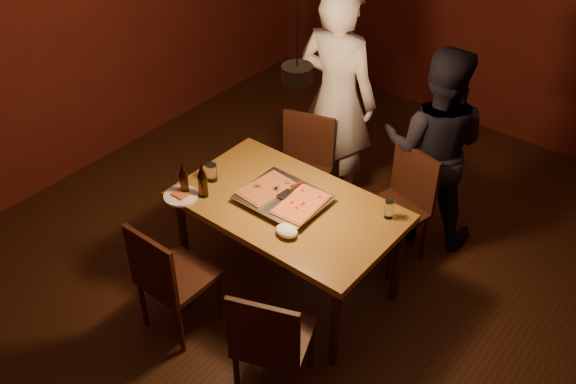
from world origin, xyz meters
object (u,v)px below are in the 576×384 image
Objects in this scene: dining_table at (288,212)px; beer_bottle_b at (203,181)px; plate_slice at (181,196)px; chair_far_right at (403,197)px; chair_near_left at (166,272)px; diner_dark at (434,147)px; pendant_lamp at (297,72)px; pizza_tray at (284,199)px; chair_near_right at (270,336)px; beer_bottle_a at (184,180)px; diner_white at (337,98)px; chair_far_left at (304,160)px.

beer_bottle_b is (-0.50, -0.29, 0.20)m from dining_table.
chair_far_right is at bearing 48.91° from plate_slice.
chair_near_left is 0.65m from beer_bottle_b.
beer_bottle_b is at bearing 37.37° from diner_dark.
pendant_lamp is (0.59, 0.25, 0.89)m from beer_bottle_b.
pizza_tray is at bearing -175.03° from dining_table.
pendant_lamp is (0.13, -0.03, 0.99)m from pizza_tray.
chair_far_right is 2.17× the size of plate_slice.
plate_slice is (-1.12, 0.41, 0.22)m from chair_near_right.
beer_bottle_b is 1.10m from pendant_lamp.
beer_bottle_a is 1.19m from pendant_lamp.
diner_white is at bearing 93.91° from chair_near_right.
beer_bottle_b is at bearing -156.90° from pendant_lamp.
chair_far_right and chair_near_left have the same top height.
diner_white is 1.16× the size of diner_dark.
chair_far_left is at bearing 124.15° from pendant_lamp.
chair_near_left is 0.89× the size of chair_near_right.
chair_near_left is at bearing -72.44° from beer_bottle_b.
chair_far_right is 0.96m from pizza_tray.
pendant_lamp is at bearing 96.96° from chair_near_right.
pendant_lamp reaches higher than beer_bottle_b.
diner_dark is (0.02, 0.35, 0.26)m from chair_far_right.
diner_dark is (0.79, 1.97, 0.26)m from chair_near_left.
chair_far_left is at bearing 83.53° from diner_white.
diner_white is 1.68× the size of pendant_lamp.
chair_near_right is (0.51, -0.80, -0.14)m from dining_table.
beer_bottle_a is 0.13m from beer_bottle_b.
chair_near_left is 2.07× the size of plate_slice.
dining_table is 0.85m from chair_far_left.
pizza_tray is 0.55m from beer_bottle_b.
chair_far_left is 0.96× the size of pizza_tray.
beer_bottle_a is 0.11m from plate_slice.
dining_table is 3.09× the size of chair_near_left.
pizza_tray is 2.25× the size of beer_bottle_b.
pizza_tray is 0.69m from beer_bottle_a.
pizza_tray is at bearing 166.26° from pendant_lamp.
chair_far_right is 2.26× the size of beer_bottle_a.
plate_slice is at bearing -153.03° from pendant_lamp.
chair_near_left is at bearing 75.02° from chair_far_left.
chair_far_left is 1.53m from pendant_lamp.
beer_bottle_b is at bearing 43.28° from plate_slice.
chair_near_right is 0.99× the size of pizza_tray.
dining_table is 1.36× the size of pendant_lamp.
dining_table is at bearing 29.93° from beer_bottle_b.
beer_bottle_a reaches higher than pizza_tray.
chair_far_left and chair_near_right have the same top height.
chair_near_right is at bearing -57.56° from dining_table.
plate_slice is at bearing 61.99° from chair_far_left.
beer_bottle_a reaches higher than chair_near_right.
diner_dark is at bearing -171.97° from chair_far_left.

